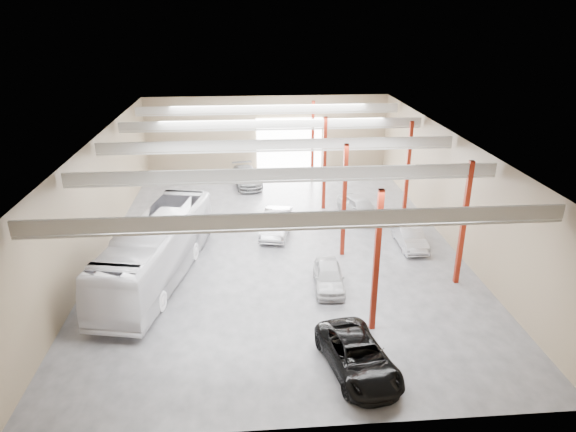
{
  "coord_description": "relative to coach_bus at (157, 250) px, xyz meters",
  "views": [
    {
      "loc": [
        -1.87,
        -30.32,
        14.12
      ],
      "look_at": [
        0.53,
        -0.85,
        2.2
      ],
      "focal_mm": 32.0,
      "sensor_mm": 36.0,
      "label": 1
    }
  ],
  "objects": [
    {
      "name": "car_right_near",
      "position": [
        15.34,
        2.93,
        -1.07
      ],
      "size": [
        1.47,
        4.11,
        1.35
      ],
      "primitive_type": "imported",
      "rotation": [
        0.0,
        0.0,
        -0.01
      ],
      "color": "#B5B4B9",
      "rests_on": "ground"
    },
    {
      "name": "car_row_b",
      "position": [
        6.97,
        5.62,
        -0.96
      ],
      "size": [
        2.59,
        5.01,
        1.57
      ],
      "primitive_type": "imported",
      "rotation": [
        0.0,
        0.0,
        -0.2
      ],
      "color": "silver",
      "rests_on": "ground"
    },
    {
      "name": "depot_shell",
      "position": [
        7.18,
        4.6,
        3.23
      ],
      "size": [
        22.12,
        32.12,
        7.06
      ],
      "color": "#4B4B50",
      "rests_on": "ground"
    },
    {
      "name": "coach_bus",
      "position": [
        0.0,
        0.0,
        0.0
      ],
      "size": [
        5.42,
        12.9,
        3.5
      ],
      "primitive_type": "imported",
      "rotation": [
        0.0,
        0.0,
        -0.2
      ],
      "color": "white",
      "rests_on": "ground"
    },
    {
      "name": "black_sedan",
      "position": [
        9.51,
        -8.88,
        -1.03
      ],
      "size": [
        3.31,
        5.51,
        1.43
      ],
      "primitive_type": "imported",
      "rotation": [
        0.0,
        0.0,
        0.19
      ],
      "color": "black",
      "rests_on": "ground"
    },
    {
      "name": "car_row_c",
      "position": [
        5.04,
        16.12,
        -1.0
      ],
      "size": [
        2.93,
        5.45,
        1.5
      ],
      "primitive_type": "imported",
      "rotation": [
        0.0,
        0.0,
        0.17
      ],
      "color": "gray",
      "rests_on": "ground"
    },
    {
      "name": "car_row_a",
      "position": [
        9.37,
        -1.88,
        -1.08
      ],
      "size": [
        1.84,
        4.0,
        1.33
      ],
      "primitive_type": "imported",
      "rotation": [
        0.0,
        0.0,
        -0.07
      ],
      "color": "silver",
      "rests_on": "ground"
    },
    {
      "name": "car_right_far",
      "position": [
        13.23,
        8.13,
        -0.99
      ],
      "size": [
        3.14,
        4.83,
        1.53
      ],
      "primitive_type": "imported",
      "rotation": [
        0.0,
        0.0,
        0.32
      ],
      "color": "silver",
      "rests_on": "ground"
    }
  ]
}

